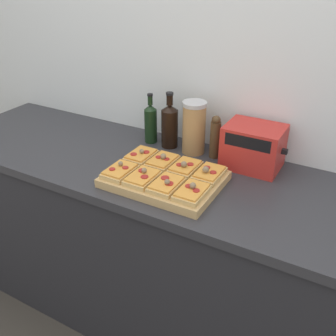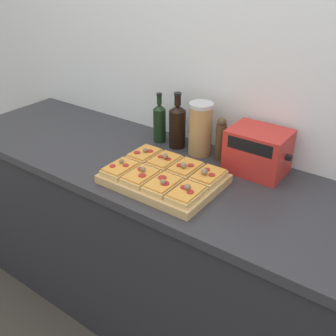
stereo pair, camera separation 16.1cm
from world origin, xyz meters
TOP-DOWN VIEW (x-y plane):
  - wall_back at (0.00, 0.67)m, footprint 6.00×0.06m
  - kitchen_counter at (0.00, 0.32)m, footprint 2.63×0.67m
  - cutting_board at (-0.08, 0.21)m, footprint 0.46×0.34m
  - pizza_slice_back_left at (-0.24, 0.29)m, footprint 0.10×0.15m
  - pizza_slice_back_midleft at (-0.13, 0.29)m, footprint 0.10×0.15m
  - pizza_slice_back_midright at (-0.02, 0.29)m, footprint 0.10×0.15m
  - pizza_slice_back_right at (0.08, 0.29)m, footprint 0.10×0.15m
  - pizza_slice_front_left at (-0.24, 0.13)m, footprint 0.10×0.15m
  - pizza_slice_front_midleft at (-0.13, 0.13)m, footprint 0.10×0.15m
  - pizza_slice_front_midright at (-0.02, 0.13)m, footprint 0.10×0.15m
  - pizza_slice_front_right at (0.09, 0.13)m, footprint 0.10×0.15m
  - olive_oil_bottle at (-0.34, 0.53)m, footprint 0.06×0.06m
  - wine_bottle at (-0.23, 0.53)m, footprint 0.08×0.08m
  - grain_jar_tall at (-0.10, 0.53)m, footprint 0.11×0.11m
  - pepper_mill at (0.01, 0.53)m, footprint 0.05×0.05m
  - toaster_oven at (0.19, 0.52)m, footprint 0.27×0.19m

SIDE VIEW (x-z plane):
  - kitchen_counter at x=0.00m, z-range 0.00..0.94m
  - cutting_board at x=-0.08m, z-range 0.93..0.97m
  - pizza_slice_front_left at x=-0.24m, z-range 0.96..1.01m
  - pizza_slice_back_left at x=-0.24m, z-range 0.96..1.01m
  - pizza_slice_front_midleft at x=-0.13m, z-range 0.96..1.01m
  - pizza_slice_front_midright at x=-0.02m, z-range 0.96..1.01m
  - pizza_slice_front_right at x=0.09m, z-range 0.96..1.01m
  - pizza_slice_back_midleft at x=-0.13m, z-range 0.96..1.01m
  - pizza_slice_back_midright at x=-0.02m, z-range 0.96..1.01m
  - pizza_slice_back_right at x=0.08m, z-range 0.96..1.01m
  - toaster_oven at x=0.19m, z-range 0.94..1.13m
  - pepper_mill at x=0.01m, z-range 0.93..1.14m
  - olive_oil_bottle at x=-0.34m, z-range 0.91..1.16m
  - wine_bottle at x=-0.23m, z-range 0.91..1.18m
  - grain_jar_tall at x=-0.10m, z-range 0.94..1.18m
  - wall_back at x=0.00m, z-range 0.00..2.50m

